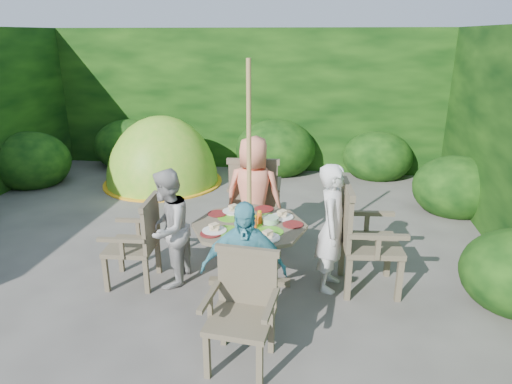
# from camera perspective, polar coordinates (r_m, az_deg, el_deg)

# --- Properties ---
(ground) EXTENTS (60.00, 60.00, 0.00)m
(ground) POSITION_cam_1_polar(r_m,az_deg,el_deg) (5.44, -8.27, -7.16)
(ground) COLOR #4A4742
(ground) RESTS_ON ground
(hedge_enclosure) EXTENTS (9.00, 9.00, 2.50)m
(hedge_enclosure) POSITION_cam_1_polar(r_m,az_deg,el_deg) (6.27, -5.21, 8.56)
(hedge_enclosure) COLOR black
(hedge_enclosure) RESTS_ON ground
(patio_table) EXTENTS (1.25, 1.25, 0.79)m
(patio_table) POSITION_cam_1_polar(r_m,az_deg,el_deg) (4.45, -0.78, -5.28)
(patio_table) COLOR #483F2F
(patio_table) RESTS_ON ground
(parasol_pole) EXTENTS (0.05, 0.05, 2.20)m
(parasol_pole) POSITION_cam_1_polar(r_m,az_deg,el_deg) (4.25, -0.86, 1.44)
(parasol_pole) COLOR olive
(parasol_pole) RESTS_ON ground
(garden_chair_right) EXTENTS (0.61, 0.67, 1.02)m
(garden_chair_right) POSITION_cam_1_polar(r_m,az_deg,el_deg) (4.53, 13.14, -5.47)
(garden_chair_right) COLOR #483F2F
(garden_chair_right) RESTS_ON ground
(garden_chair_left) EXTENTS (0.51, 0.56, 0.87)m
(garden_chair_left) POSITION_cam_1_polar(r_m,az_deg,el_deg) (4.68, -14.51, -5.88)
(garden_chair_left) COLOR #483F2F
(garden_chair_left) RESTS_ON ground
(garden_chair_back) EXTENTS (0.65, 0.59, 1.02)m
(garden_chair_back) POSITION_cam_1_polar(r_m,az_deg,el_deg) (5.46, -0.19, -0.64)
(garden_chair_back) COLOR #483F2F
(garden_chair_back) RESTS_ON ground
(garden_chair_front) EXTENTS (0.54, 0.49, 0.85)m
(garden_chair_front) POSITION_cam_1_polar(r_m,az_deg,el_deg) (3.53, -1.66, -14.23)
(garden_chair_front) COLOR #483F2F
(garden_chair_front) RESTS_ON ground
(child_right) EXTENTS (0.37, 0.50, 1.27)m
(child_right) POSITION_cam_1_polar(r_m,az_deg,el_deg) (4.45, 9.55, -4.45)
(child_right) COLOR silver
(child_right) RESTS_ON ground
(child_left) EXTENTS (0.46, 0.59, 1.19)m
(child_left) POSITION_cam_1_polar(r_m,az_deg,el_deg) (4.55, -10.97, -4.51)
(child_left) COLOR #A4A29E
(child_left) RESTS_ON ground
(child_back) EXTENTS (0.69, 0.47, 1.35)m
(child_back) POSITION_cam_1_polar(r_m,az_deg,el_deg) (5.15, -0.31, -0.38)
(child_back) COLOR #F58665
(child_back) RESTS_ON ground
(child_front) EXTENTS (0.72, 0.37, 1.19)m
(child_front) POSITION_cam_1_polar(r_m,az_deg,el_deg) (3.72, -1.57, -9.81)
(child_front) COLOR #4DA5B5
(child_front) RESTS_ON ground
(dome_tent) EXTENTS (2.16, 2.16, 2.27)m
(dome_tent) POSITION_cam_1_polar(r_m,az_deg,el_deg) (7.91, -11.50, 1.14)
(dome_tent) COLOR #66B823
(dome_tent) RESTS_ON ground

